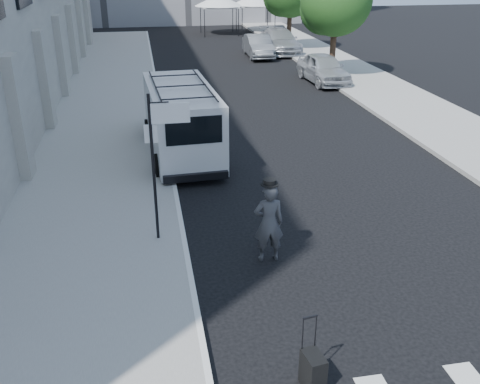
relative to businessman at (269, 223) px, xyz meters
name	(u,v)px	position (x,y,z in m)	size (l,w,h in m)	color
ground	(300,311)	(0.18, -2.00, -0.93)	(120.00, 120.00, 0.00)	black
sidewalk_left	(109,106)	(-4.07, 14.00, -0.85)	(4.50, 48.00, 0.15)	gray
sidewalk_right	(355,76)	(9.18, 18.00, -0.85)	(4.00, 56.00, 0.15)	gray
sign_pole	(162,138)	(-2.19, 1.20, 1.72)	(1.03, 0.07, 3.50)	black
tree_near	(333,2)	(7.68, 18.15, 3.05)	(3.80, 3.83, 6.03)	black
tent_left	(219,0)	(4.18, 36.00, 1.78)	(4.00, 4.00, 3.20)	black
businessman	(269,223)	(0.00, 0.00, 0.00)	(0.68, 0.44, 1.86)	#3C3C3F
suitcase	(313,371)	(-0.20, -3.96, -0.60)	(0.35, 0.49, 1.26)	black
cargo_van	(181,119)	(-1.33, 7.41, 0.29)	(2.47, 6.36, 2.35)	silver
parked_car_a	(323,68)	(6.98, 17.02, -0.17)	(1.79, 4.44, 1.51)	#AAADB2
parked_car_b	(258,46)	(5.18, 25.04, -0.22)	(1.50, 4.30, 1.42)	slate
parked_car_c	(280,41)	(6.98, 26.42, -0.15)	(2.19, 5.39, 1.56)	#9FA2A7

